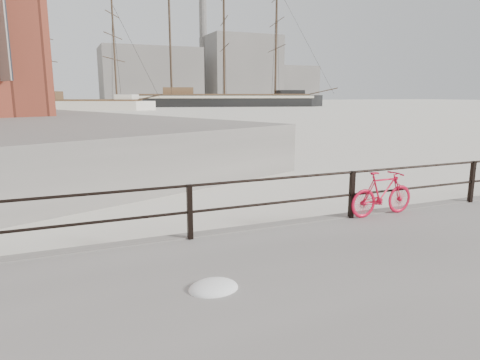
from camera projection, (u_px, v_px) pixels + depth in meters
name	position (u px, v px, depth m)	size (l,w,h in m)	color
ground	(463.00, 214.00, 10.55)	(400.00, 400.00, 0.00)	white
guardrail	(472.00, 182.00, 10.24)	(28.00, 0.10, 1.00)	black
bicycle	(382.00, 193.00, 9.11)	(1.60, 0.24, 0.97)	red
barque_black	(225.00, 107.00, 103.94)	(55.44, 18.14, 31.69)	black
schooner_mid	(82.00, 110.00, 80.75)	(29.95, 12.67, 21.45)	silver
industrial_west	(150.00, 76.00, 142.99)	(32.00, 18.00, 18.00)	gray
industrial_mid	(241.00, 70.00, 160.15)	(26.00, 20.00, 24.00)	gray
industrial_east	(288.00, 84.00, 174.35)	(20.00, 16.00, 14.00)	gray
smokestack	(203.00, 42.00, 157.79)	(2.80, 2.80, 44.00)	gray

